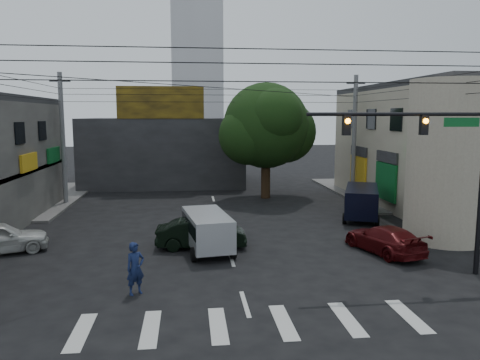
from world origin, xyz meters
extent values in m
plane|color=black|center=(0.00, 0.00, 0.00)|extent=(160.00, 160.00, 0.00)
cube|color=#514F4C|center=(18.00, 18.00, 0.07)|extent=(16.00, 16.00, 0.15)
cube|color=gray|center=(18.00, 13.00, 4.00)|extent=(14.00, 18.00, 8.00)
cylinder|color=gray|center=(11.00, 4.00, 4.00)|extent=(4.00, 4.00, 8.00)
cube|color=#232326|center=(-4.00, 26.00, 3.00)|extent=(14.00, 10.00, 6.00)
cube|color=olive|center=(-4.00, 21.10, 7.30)|extent=(7.00, 0.30, 2.60)
cube|color=silver|center=(0.00, 70.00, 22.00)|extent=(9.00, 9.00, 44.00)
cylinder|color=black|center=(4.00, 17.00, 2.20)|extent=(0.70, 0.70, 4.40)
sphere|color=black|center=(4.00, 17.00, 5.50)|extent=(6.40, 6.40, 6.40)
cylinder|color=black|center=(6.00, -1.00, 6.30)|extent=(7.00, 0.14, 0.14)
cube|color=black|center=(7.00, -1.00, 5.90)|extent=(0.28, 0.22, 0.75)
cube|color=black|center=(4.00, -1.00, 5.90)|extent=(0.28, 0.22, 0.75)
sphere|color=orange|center=(7.00, -1.14, 6.05)|extent=(0.20, 0.20, 0.20)
sphere|color=orange|center=(4.00, -1.14, 6.05)|extent=(0.20, 0.20, 0.20)
cube|color=#0C5724|center=(8.50, -1.00, 6.00)|extent=(1.40, 0.06, 0.35)
cylinder|color=#59595B|center=(-10.50, 16.00, 4.60)|extent=(0.32, 0.32, 9.20)
cylinder|color=#59595B|center=(10.50, 16.00, 4.60)|extent=(0.32, 0.32, 9.20)
imported|color=black|center=(-1.26, 3.92, 0.70)|extent=(1.80, 4.37, 1.40)
imported|color=#42090B|center=(7.05, 2.18, 0.63)|extent=(4.09, 5.30, 1.26)
imported|color=#131D43|center=(-3.72, -1.68, 0.94)|extent=(1.10, 1.08, 1.87)
camera|label=1|loc=(-1.80, -17.79, 6.26)|focal=35.00mm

